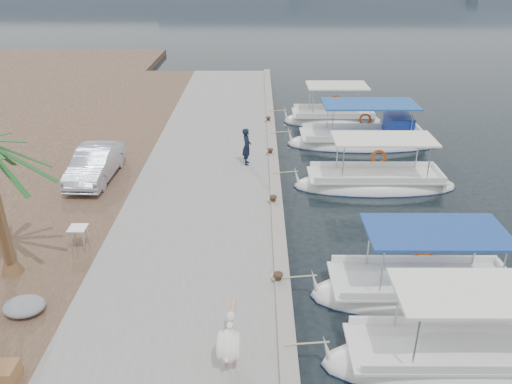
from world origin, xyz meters
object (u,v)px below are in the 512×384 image
fishing_caique_a (465,362)px  fishing_caique_e (332,120)px  pelican (229,343)px  fisherman (247,146)px  fishing_caique_b (420,293)px  parked_car (95,164)px  fishing_caique_c (374,185)px  fishing_caique_d (364,141)px

fishing_caique_a → fishing_caique_e: 19.33m
fishing_caique_e → pelican: size_ratio=3.83×
fishing_caique_e → fisherman: fishing_caique_e is taller
fishing_caique_b → parked_car: fishing_caique_b is taller
fishing_caique_e → fishing_caique_c: bearing=-86.3°
fishing_caique_a → parked_car: 15.48m
fisherman → fishing_caique_a: bearing=-156.2°
fishing_caique_e → pelican: 20.42m
fishing_caique_c → fisherman: bearing=165.7°
fishing_caique_e → fisherman: size_ratio=3.48×
pelican → fisherman: (0.15, 12.08, 0.23)m
fishing_caique_e → parked_car: 14.58m
fishing_caique_b → parked_car: 13.64m
fishing_caique_e → fisherman: (-4.90, -7.69, 1.20)m
fishing_caique_c → fishing_caique_e: size_ratio=1.20×
fishing_caique_e → pelican: (-5.06, -19.76, 0.98)m
fishing_caique_c → parked_car: 11.79m
fishing_caique_a → parked_car: fishing_caique_a is taller
fishing_caique_a → fisherman: 12.93m
fishing_caique_a → fishing_caique_e: (-0.61, 19.32, 0.00)m
fishing_caique_c → parked_car: (-11.74, -0.24, 1.05)m
fishing_caique_d → fishing_caique_e: 4.02m
fishing_caique_b → fishing_caique_d: same height
fishing_caique_a → fishing_caique_e: bearing=91.8°
pelican → fishing_caique_b: bearing=30.4°
pelican → fisherman: bearing=89.3°
fishing_caique_a → pelican: bearing=-175.5°
fishing_caique_d → fishing_caique_e: bearing=106.7°
fishing_caique_d → fisherman: (-6.06, -3.84, 1.14)m
fishing_caique_d → pelican: (-6.21, -15.91, 0.92)m
fishing_caique_e → parked_car: size_ratio=1.41×
fishing_caique_a → fishing_caique_c: (-0.03, 10.24, -0.00)m
fishing_caique_a → fishing_caique_d: (0.54, 15.47, 0.06)m
fishing_caique_b → parked_car: size_ratio=1.57×
fishing_caique_c → parked_car: fishing_caique_c is taller
fishing_caique_b → fishing_caique_e: size_ratio=1.11×
fishing_caique_c → parked_car: bearing=-178.8°
fishing_caique_a → fisherman: (-5.52, 11.63, 1.20)m
fishing_caique_b → fishing_caique_e: 16.62m
fisherman → fishing_caique_b: bearing=-151.3°
fishing_caique_a → parked_car: bearing=139.7°
pelican → parked_car: bearing=120.3°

